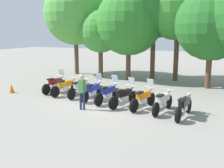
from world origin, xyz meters
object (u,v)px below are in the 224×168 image
Objects in this scene: motorcycle_1 at (66,86)px; person_0 at (82,89)px; motorcycle_4 at (108,93)px; tree_5 at (212,24)px; tree_1 at (100,31)px; tree_4 at (178,5)px; traffic_cone at (12,88)px; motorcycle_0 at (55,84)px; motorcycle_3 at (93,90)px; motorcycle_5 at (124,96)px; tree_0 at (75,14)px; motorcycle_7 at (163,102)px; tree_2 at (129,22)px; tree_3 at (154,3)px; motorcycle_6 at (143,98)px; motorcycle_2 at (80,88)px; motorcycle_8 at (184,106)px.

motorcycle_1 is 3.36m from person_0.
tree_5 reaches higher than motorcycle_4.
person_0 is 9.63m from tree_5.
tree_1 is at bearing 23.05° from motorcycle_1.
tree_4 is 12.80m from traffic_cone.
motorcycle_3 is (3.02, -0.62, 0.00)m from motorcycle_0.
motorcycle_5 is 1.26× the size of person_0.
tree_0 is 14.24× the size of traffic_cone.
motorcycle_3 is 5.32m from traffic_cone.
motorcycle_7 is (4.03, -0.64, -0.01)m from motorcycle_3.
tree_5 is at bearing -12.38° from motorcycle_5.
motorcycle_7 is 9.93m from tree_4.
motorcycle_5 is at bearing -44.78° from tree_0.
tree_4 is (4.72, 7.53, 5.04)m from motorcycle_1.
motorcycle_4 is 8.11m from tree_2.
tree_3 is at bearing -8.31° from motorcycle_1.
tree_1 is at bearing 53.00° from motorcycle_6.
tree_3 reaches higher than tree_2.
motorcycle_1 is 0.98× the size of motorcycle_3.
motorcycle_3 is 0.41× the size of tree_1.
motorcycle_2 is 2.69m from person_0.
tree_1 is at bearing 73.94° from traffic_cone.
motorcycle_2 is 5.12m from motorcycle_7.
motorcycle_3 is 1.01× the size of motorcycle_4.
motorcycle_2 is (1.00, -0.01, 0.00)m from motorcycle_1.
tree_5 reaches higher than person_0.
tree_0 is (-2.82, 6.72, 4.64)m from motorcycle_0.
motorcycle_6 is 0.40× the size of tree_1.
person_0 is at bearing -82.04° from tree_2.
traffic_cone is (0.57, -8.05, -4.88)m from tree_0.
motorcycle_1 is 1.27× the size of person_0.
motorcycle_1 is 7.16m from motorcycle_8.
tree_1 is 0.79× the size of tree_2.
motorcycle_3 reaches higher than traffic_cone.
motorcycle_7 is (3.02, -0.44, -0.01)m from motorcycle_4.
tree_2 reaches higher than motorcycle_7.
tree_2 is at bearing -17.77° from motorcycle_0.
person_0 reaches higher than traffic_cone.
tree_5 is 12.99m from traffic_cone.
motorcycle_6 is at bearing 81.70° from motorcycle_8.
motorcycle_2 is 0.26× the size of tree_3.
motorcycle_4 reaches higher than motorcycle_2.
motorcycle_0 is 0.26× the size of tree_3.
traffic_cone is at bearing 99.98° from motorcycle_3.
motorcycle_0 is at bearing -128.57° from tree_4.
tree_5 is (8.38, -0.86, 0.41)m from tree_1.
person_0 reaches higher than motorcycle_5.
motorcycle_3 is 8.08m from tree_1.
tree_2 is (-1.21, 8.64, 3.35)m from person_0.
tree_2 reaches higher than person_0.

